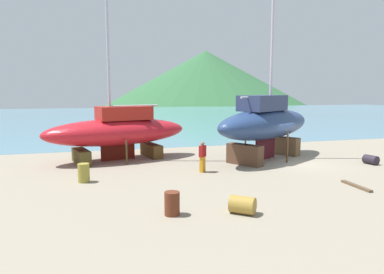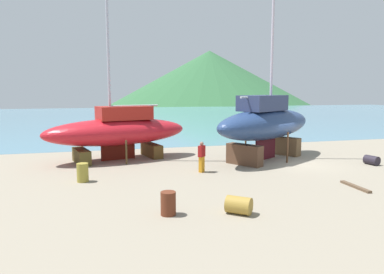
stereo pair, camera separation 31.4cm
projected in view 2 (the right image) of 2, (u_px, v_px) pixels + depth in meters
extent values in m
plane|color=gray|center=(325.00, 174.00, 19.76)|extent=(44.51, 44.51, 0.00)
cube|color=#56879E|center=(169.00, 116.00, 63.30)|extent=(144.89, 68.51, 0.01)
cone|color=#2F6138|center=(209.00, 102.00, 135.37)|extent=(142.80, 142.80, 38.34)
cube|color=brown|center=(284.00, 146.00, 25.60)|extent=(1.83, 2.36, 1.27)
cube|color=brown|center=(244.00, 155.00, 22.11)|extent=(1.83, 2.36, 1.27)
cylinder|color=brown|center=(246.00, 142.00, 24.91)|extent=(0.12, 0.12, 1.97)
cylinder|color=brown|center=(288.00, 147.00, 22.71)|extent=(0.12, 0.12, 1.97)
ellipsoid|color=navy|center=(266.00, 124.00, 23.63)|extent=(9.78, 7.60, 2.00)
cube|color=#48121A|center=(265.00, 149.00, 23.85)|extent=(2.02, 1.30, 1.40)
cube|color=navy|center=(263.00, 103.00, 23.10)|extent=(3.89, 3.33, 1.00)
cylinder|color=silver|center=(273.00, 23.00, 23.13)|extent=(0.18, 0.18, 11.30)
cylinder|color=silver|center=(257.00, 97.00, 22.52)|extent=(2.95, 1.90, 0.12)
cube|color=#4B401D|center=(82.00, 156.00, 22.62)|extent=(1.29, 2.56, 0.90)
cube|color=#543919|center=(152.00, 150.00, 24.91)|extent=(1.29, 2.56, 0.90)
cylinder|color=#4C3B20|center=(126.00, 152.00, 22.26)|extent=(0.12, 0.12, 1.52)
cylinder|color=#4C342A|center=(111.00, 145.00, 25.19)|extent=(0.12, 0.12, 1.52)
ellipsoid|color=red|center=(118.00, 132.00, 23.58)|extent=(10.02, 5.34, 1.76)
cube|color=#56130A|center=(118.00, 154.00, 23.78)|extent=(2.24, 0.64, 1.23)
cube|color=#A92018|center=(124.00, 113.00, 23.65)|extent=(3.79, 2.64, 0.88)
cylinder|color=#B6B7C9|center=(107.00, 11.00, 22.36)|extent=(0.18, 0.18, 13.69)
cylinder|color=silver|center=(134.00, 106.00, 23.93)|extent=(3.27, 0.94, 0.12)
cube|color=orange|center=(202.00, 164.00, 20.15)|extent=(0.39, 0.38, 0.89)
cube|color=maroon|center=(202.00, 151.00, 20.05)|extent=(0.49, 0.48, 0.63)
sphere|color=#8C6150|center=(202.00, 144.00, 20.00)|extent=(0.22, 0.22, 0.22)
cylinder|color=#5E2A18|center=(168.00, 203.00, 13.23)|extent=(0.74, 0.74, 0.88)
cylinder|color=olive|center=(83.00, 173.00, 18.03)|extent=(0.74, 0.74, 0.95)
cylinder|color=olive|center=(239.00, 205.00, 13.36)|extent=(1.14, 1.10, 0.66)
cylinder|color=#26212C|center=(372.00, 160.00, 22.20)|extent=(0.72, 0.94, 0.57)
cube|color=brown|center=(355.00, 187.00, 16.98)|extent=(0.28, 2.00, 0.11)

